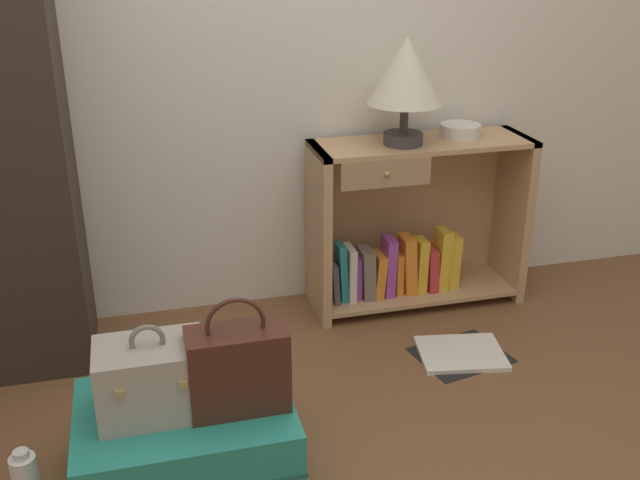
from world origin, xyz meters
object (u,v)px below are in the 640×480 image
Objects in this scene: bowl at (460,130)px; handbag at (238,368)px; open_book_on_floor at (461,354)px; train_case at (151,379)px; bookshelf at (410,230)px; table_lamp at (406,74)px; suitcase_large at (187,442)px.

bowl reaches higher than handbag.
open_book_on_floor is (0.99, 0.49, -0.40)m from handbag.
train_case is 1.38m from open_book_on_floor.
train_case is at bearing 170.73° from handbag.
handbag is 0.92× the size of open_book_on_floor.
bookshelf is 0.63m from open_book_on_floor.
table_lamp reaches higher than suitcase_large.
train_case is (-1.21, -0.98, 0.03)m from bookshelf.
train_case is at bearing -140.42° from table_lamp.
bookshelf is 1.40m from handbag.
table_lamp is at bearing 39.58° from train_case.
bowl reaches higher than train_case.
bowl is at bearing 71.68° from open_book_on_floor.
bookshelf is 2.16× the size of table_lamp.
suitcase_large is (-1.12, -0.98, -0.22)m from bookshelf.
suitcase_large is at bearing -138.85° from bookshelf.
open_book_on_floor is (-0.18, -0.54, -0.80)m from bowl.
suitcase_large is at bearing 165.72° from handbag.
table_lamp is 2.52× the size of bowl.
train_case reaches higher than open_book_on_floor.
table_lamp is 1.10× the size of open_book_on_floor.
open_book_on_floor is at bearing 26.54° from handbag.
handbag is at bearing -153.46° from open_book_on_floor.
table_lamp is 1.18m from open_book_on_floor.
bowl is 1.80m from suitcase_large.
bookshelf reaches higher than handbag.
open_book_on_floor is (0.11, -0.49, -1.07)m from table_lamp.
bowl is 0.98m from open_book_on_floor.
handbag is at bearing -131.89° from table_lamp.
bookshelf is 1.56m from train_case.
table_lamp reaches higher than bookshelf.
bowl reaches higher than bookshelf.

